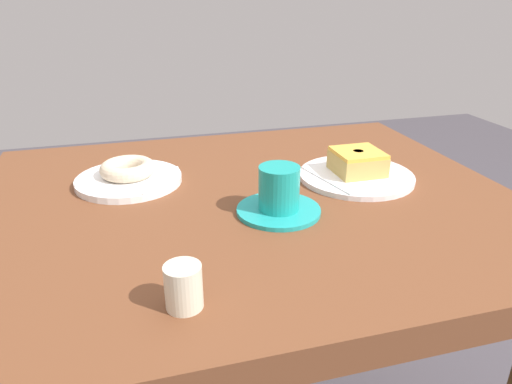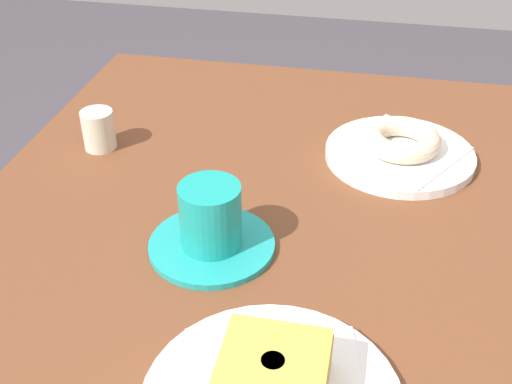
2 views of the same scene
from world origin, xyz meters
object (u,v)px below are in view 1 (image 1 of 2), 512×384
Objects in this scene: plate_sugar_ring at (129,180)px; sugar_jar at (184,287)px; plate_glazed_square at (356,176)px; donut_sugar_ring at (128,169)px; donut_glazed_square at (357,162)px; coffee_cup at (279,194)px.

sugar_jar is at bearing -82.67° from plate_sugar_ring.
sugar_jar is at bearing -140.42° from plate_glazed_square.
donut_sugar_ring is 1.16× the size of donut_glazed_square.
plate_sugar_ring is 0.33m from coffee_cup.
plate_glazed_square is 1.59× the size of coffee_cup.
donut_sugar_ring reaches higher than plate_sugar_ring.
donut_sugar_ring is at bearing 167.48° from donut_glazed_square.
plate_glazed_square is 0.23m from coffee_cup.
sugar_jar is (-0.19, -0.22, -0.01)m from coffee_cup.
plate_glazed_square is at bearing -12.52° from plate_sugar_ring.
plate_glazed_square is 4.05× the size of sugar_jar.
donut_sugar_ring is at bearing 167.48° from plate_glazed_square.
plate_glazed_square is at bearing 39.58° from sugar_jar.
plate_glazed_square is (0.45, -0.10, -0.00)m from plate_sugar_ring.
donut_sugar_ring is at bearing 97.33° from sugar_jar.
coffee_cup is at bearing 48.61° from sugar_jar.
coffee_cup reaches higher than donut_sugar_ring.
sugar_jar is (0.06, -0.43, 0.02)m from plate_sugar_ring.
donut_sugar_ring is at bearing 139.87° from coffee_cup.
plate_sugar_ring is 3.64× the size of sugar_jar.
plate_sugar_ring is at bearing 97.33° from sugar_jar.
donut_glazed_square is 1.63× the size of sugar_jar.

